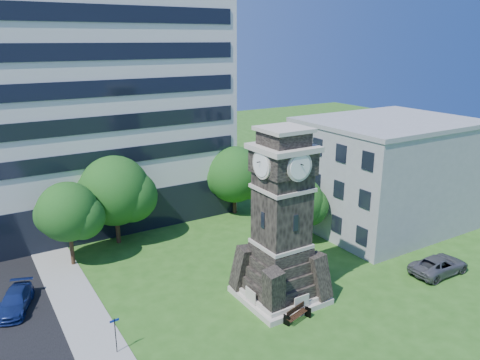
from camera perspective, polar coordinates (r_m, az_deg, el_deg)
ground at (r=31.52m, az=2.47°, el=-17.15°), size 160.00×160.00×0.00m
sidewalk at (r=32.29m, az=-17.75°, el=-17.06°), size 3.00×70.00×0.06m
clock_tower at (r=31.99m, az=5.06°, el=-5.90°), size 5.40×5.40×12.22m
office_tall at (r=48.91m, az=-18.24°, el=12.05°), size 26.20×15.11×28.60m
office_low at (r=47.29m, az=17.36°, el=0.84°), size 15.20×12.20×10.40m
car_street_north at (r=35.96m, az=-25.74°, el=-13.16°), size 3.24×4.77×1.28m
car_east_lot at (r=40.15m, az=23.10°, el=-9.52°), size 5.11×2.40×1.41m
park_bench at (r=31.77m, az=6.94°, el=-15.87°), size 1.87×0.50×0.97m
street_sign at (r=29.23m, az=-14.96°, el=-17.42°), size 0.55×0.05×2.29m
tree_nw at (r=39.32m, az=-20.15°, el=-3.88°), size 5.24×4.76×6.97m
tree_nc at (r=42.32m, az=-14.90°, el=-1.49°), size 6.77×6.16×7.99m
tree_ne at (r=48.23m, az=-0.58°, el=0.51°), size 6.42×5.83×7.15m
tree_east at (r=41.72m, az=7.06°, el=-2.85°), size 5.16×4.69×6.15m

